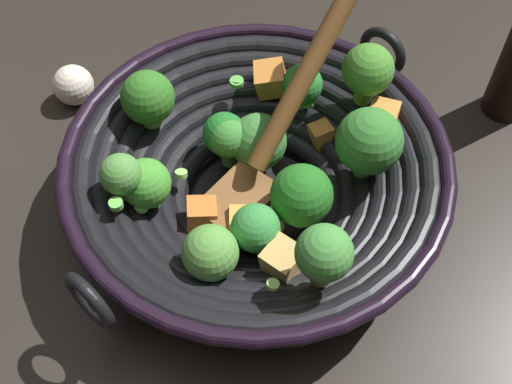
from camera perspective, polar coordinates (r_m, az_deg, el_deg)
ground_plane at (r=0.63m, az=0.01°, el=-1.28°), size 4.00×4.00×0.00m
wok at (r=0.59m, az=0.16°, el=1.79°), size 0.40×0.35×0.26m
garlic_bulb at (r=0.73m, az=-15.74°, el=9.03°), size 0.04×0.04×0.04m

